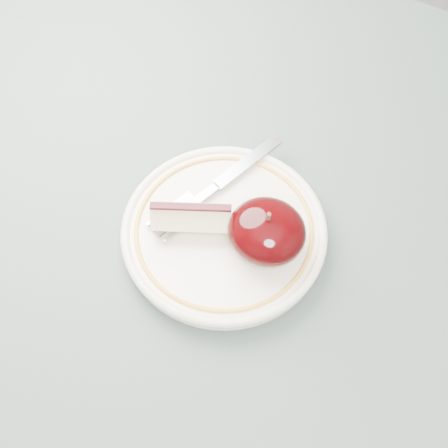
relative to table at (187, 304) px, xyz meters
The scene contains 5 objects.
table is the anchor object (origin of this frame).
plate 0.11m from the table, 66.78° to the left, with size 0.19×0.19×0.02m.
apple_half 0.15m from the table, 40.66° to the left, with size 0.07×0.07×0.05m.
apple_wedge 0.13m from the table, 103.34° to the left, with size 0.08×0.06×0.03m.
fork 0.14m from the table, 96.50° to the left, with size 0.07×0.16×0.00m.
Camera 1 is at (0.16, -0.20, 1.27)m, focal length 50.00 mm.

